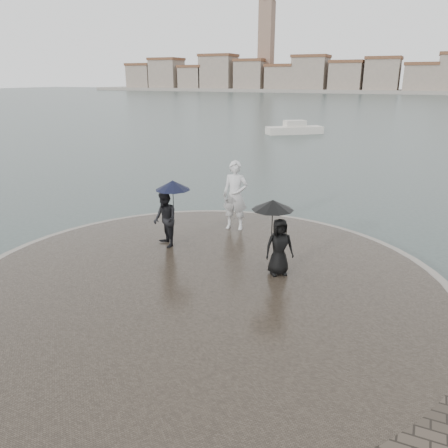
% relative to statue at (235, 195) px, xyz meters
% --- Properties ---
extents(ground, '(400.00, 400.00, 0.00)m').
position_rel_statue_xyz_m(ground, '(0.82, -7.47, -1.52)').
color(ground, '#2B3835').
rests_on(ground, ground).
extents(kerb_ring, '(12.50, 12.50, 0.32)m').
position_rel_statue_xyz_m(kerb_ring, '(0.82, -3.97, -1.36)').
color(kerb_ring, gray).
rests_on(kerb_ring, ground).
extents(quay_tip, '(11.90, 11.90, 0.36)m').
position_rel_statue_xyz_m(quay_tip, '(0.82, -3.97, -1.34)').
color(quay_tip, '#2D261E').
rests_on(quay_tip, ground).
extents(statue, '(0.92, 0.68, 2.31)m').
position_rel_statue_xyz_m(statue, '(0.00, 0.00, 0.00)').
color(statue, silver).
rests_on(statue, quay_tip).
extents(visitor_left, '(1.29, 1.12, 2.04)m').
position_rel_statue_xyz_m(visitor_left, '(-1.21, -2.33, -0.04)').
color(visitor_left, black).
rests_on(visitor_left, quay_tip).
extents(visitor_right, '(1.23, 1.08, 1.95)m').
position_rel_statue_xyz_m(visitor_right, '(2.37, -2.81, -0.01)').
color(visitor_right, black).
rests_on(visitor_right, quay_tip).
extents(far_skyline, '(260.00, 20.00, 37.00)m').
position_rel_statue_xyz_m(far_skyline, '(-5.47, 153.23, 4.09)').
color(far_skyline, gray).
rests_on(far_skyline, ground).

